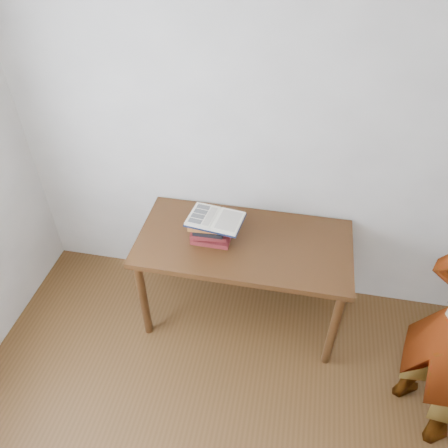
# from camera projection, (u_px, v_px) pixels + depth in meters

# --- Properties ---
(room_shell) EXTENTS (3.54, 3.54, 2.62)m
(room_shell) POSITION_uv_depth(u_px,v_px,m) (184.00, 340.00, 1.26)
(room_shell) COLOR silver
(room_shell) RESTS_ON ground
(desk) EXTENTS (1.40, 0.70, 0.75)m
(desk) POSITION_uv_depth(u_px,v_px,m) (244.00, 252.00, 2.92)
(desk) COLOR #412110
(desk) RESTS_ON ground
(book_stack) EXTENTS (0.27, 0.20, 0.18)m
(book_stack) POSITION_uv_depth(u_px,v_px,m) (210.00, 229.00, 2.81)
(book_stack) COLOR maroon
(book_stack) RESTS_ON desk
(open_book) EXTENTS (0.37, 0.28, 0.03)m
(open_book) POSITION_uv_depth(u_px,v_px,m) (215.00, 219.00, 2.72)
(open_book) COLOR black
(open_book) RESTS_ON book_stack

